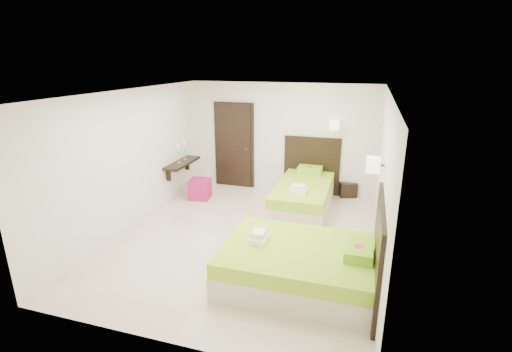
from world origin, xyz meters
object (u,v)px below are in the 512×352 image
(bed_single, at_px, (304,193))
(nightstand, at_px, (347,189))
(bed_double, at_px, (304,264))
(ottoman, at_px, (200,189))

(bed_single, relative_size, nightstand, 5.67)
(bed_double, xyz_separation_m, nightstand, (0.38, 3.87, -0.14))
(bed_single, distance_m, nightstand, 1.35)
(bed_single, xyz_separation_m, bed_double, (0.49, -2.84, -0.01))
(bed_double, relative_size, nightstand, 5.54)
(nightstand, bearing_deg, bed_double, -116.10)
(bed_single, height_order, nightstand, bed_single)
(ottoman, bearing_deg, nightstand, 19.43)
(nightstand, xyz_separation_m, ottoman, (-3.28, -1.16, 0.05))
(bed_double, bearing_deg, nightstand, 84.44)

